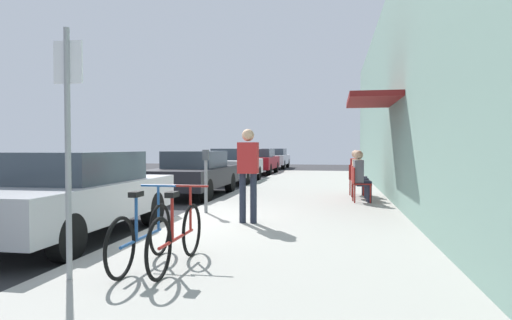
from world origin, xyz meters
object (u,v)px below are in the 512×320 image
at_px(seated_patron_0, 361,174).
at_px(seated_patron_1, 359,172).
at_px(pedestrian_standing, 248,168).
at_px(street_sign, 68,133).
at_px(cafe_chair_2, 355,177).
at_px(parked_car_0, 74,194).
at_px(parked_car_1, 195,173).
at_px(bicycle_1, 142,235).
at_px(seated_patron_2, 358,171).
at_px(parked_car_2, 234,165).
at_px(parked_car_4, 274,158).
at_px(parked_car_3, 259,161).
at_px(bicycle_0, 177,236).
at_px(parking_meter, 206,176).
at_px(cafe_chair_0, 358,182).
at_px(cafe_chair_1, 357,179).

bearing_deg(seated_patron_0, seated_patron_1, 90.00).
bearing_deg(seated_patron_0, pedestrian_standing, -122.21).
distance_m(street_sign, cafe_chair_2, 9.47).
relative_size(street_sign, pedestrian_standing, 1.53).
xyz_separation_m(parked_car_0, parked_car_1, (-0.00, 6.28, -0.02)).
height_order(seated_patron_1, cafe_chair_2, seated_patron_1).
xyz_separation_m(bicycle_1, seated_patron_2, (2.81, 8.21, 0.34)).
relative_size(bicycle_1, pedestrian_standing, 1.01).
height_order(parked_car_2, parked_car_4, parked_car_2).
bearing_deg(bicycle_1, parked_car_0, 138.33).
distance_m(parked_car_3, bicycle_0, 19.57).
bearing_deg(parked_car_2, seated_patron_0, -54.54).
height_order(street_sign, pedestrian_standing, street_sign).
xyz_separation_m(seated_patron_0, seated_patron_1, (-0.00, 0.89, 0.00)).
distance_m(bicycle_0, cafe_chair_2, 8.52).
relative_size(bicycle_0, seated_patron_0, 1.33).
xyz_separation_m(parked_car_2, seated_patron_0, (4.84, -6.80, 0.07)).
bearing_deg(pedestrian_standing, parked_car_1, 117.88).
bearing_deg(seated_patron_0, parked_car_0, -135.87).
bearing_deg(bicycle_0, street_sign, -145.81).
height_order(parked_car_2, street_sign, street_sign).
bearing_deg(parked_car_4, cafe_chair_2, -74.79).
distance_m(parked_car_3, seated_patron_1, 12.99).
height_order(parking_meter, bicycle_1, parking_meter).
relative_size(parked_car_0, seated_patron_2, 3.41).
bearing_deg(seated_patron_0, bicycle_0, -110.38).
xyz_separation_m(cafe_chair_0, pedestrian_standing, (-2.12, -3.45, 0.50)).
distance_m(parked_car_1, parked_car_2, 5.22).
distance_m(parked_car_2, cafe_chair_1, 7.60).
distance_m(parked_car_1, cafe_chair_2, 4.79).
xyz_separation_m(cafe_chair_2, seated_patron_2, (0.06, -0.02, 0.19)).
height_order(parked_car_3, seated_patron_0, seated_patron_0).
height_order(cafe_chair_0, cafe_chair_1, same).
height_order(seated_patron_0, seated_patron_2, same).
distance_m(seated_patron_1, pedestrian_standing, 4.87).
bearing_deg(seated_patron_2, parking_meter, -128.96).
relative_size(parked_car_3, cafe_chair_1, 5.06).
bearing_deg(seated_patron_2, seated_patron_1, -90.05).
bearing_deg(bicycle_1, bicycle_0, 5.19).
bearing_deg(bicycle_1, parked_car_2, 98.68).
height_order(street_sign, bicycle_1, street_sign).
distance_m(parked_car_2, bicycle_1, 13.47).
height_order(cafe_chair_0, seated_patron_0, seated_patron_0).
distance_m(street_sign, seated_patron_0, 7.90).
height_order(parked_car_0, seated_patron_2, parked_car_0).
bearing_deg(cafe_chair_0, seated_patron_1, 86.18).
relative_size(parked_car_3, parking_meter, 3.33).
xyz_separation_m(cafe_chair_1, seated_patron_1, (0.06, 0.00, 0.19)).
bearing_deg(parked_car_0, bicycle_0, -35.98).
relative_size(bicycle_0, seated_patron_1, 1.33).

